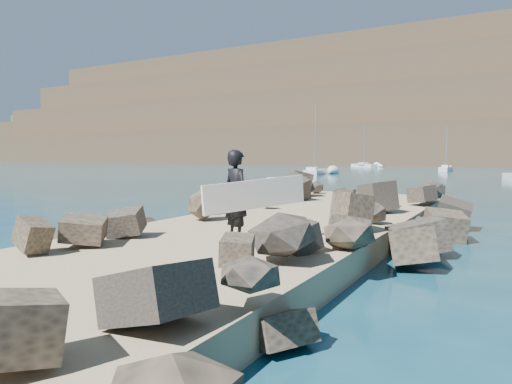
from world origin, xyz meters
The scene contains 9 objects.
ground centered at (0.00, 0.00, 0.00)m, with size 800.00×800.00×0.00m, color #0F384C.
jetty centered at (0.00, -2.00, 0.30)m, with size 6.00×26.00×0.60m, color #8C7759.
riprap_left centered at (-2.90, -1.50, 0.50)m, with size 2.60×22.00×1.00m, color black.
riprap_right centered at (2.90, -1.50, 0.50)m, with size 2.60×22.00×1.00m, color black.
surfboard_resting centered at (-2.72, 5.74, 1.04)m, with size 0.63×2.52×0.08m, color silver.
surfer_with_board centered at (0.58, -2.73, 1.57)m, with size 1.50×2.10×1.92m.
sailboat_b centered at (-3.65, 64.56, 0.35)m, with size 1.44×5.72×7.00m.
sailboat_e centered at (-21.90, 83.12, 0.35)m, with size 6.60×5.74×8.66m.
sailboat_a centered at (-16.19, 42.39, 0.35)m, with size 3.23×7.66×8.98m.
Camera 1 is at (5.56, -10.79, 2.40)m, focal length 32.00 mm.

